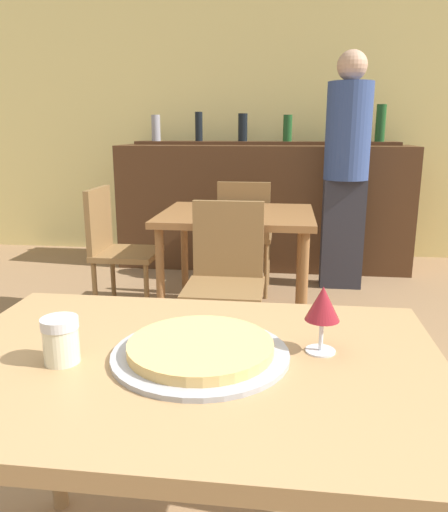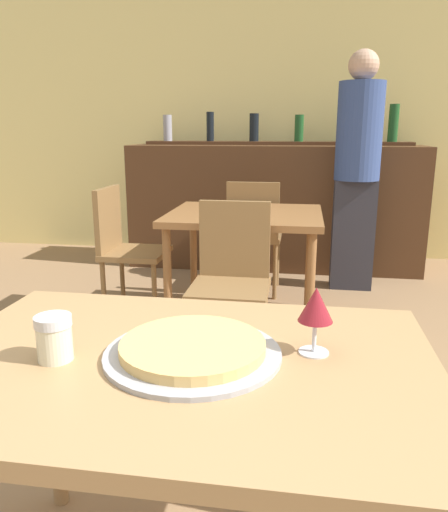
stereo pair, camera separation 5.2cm
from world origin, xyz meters
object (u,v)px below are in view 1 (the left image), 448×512
Objects in this scene: chair_far_side_left at (115,244)px; pizza_tray at (201,350)px; chair_far_side_front at (226,273)px; wine_glass at (323,305)px; cheese_shaker at (61,340)px; person_standing at (346,163)px; chair_far_side_back at (245,229)px.

chair_far_side_left is 2.26m from pizza_tray.
chair_far_side_left is at bearing 143.87° from chair_far_side_front.
chair_far_side_front is 1.50m from wine_glass.
cheese_shaker is 3.15m from person_standing.
cheese_shaker is at bearing -163.62° from chair_far_side_left.
chair_far_side_front is 1.00× the size of chair_far_side_back.
person_standing reaches higher than chair_far_side_back.
chair_far_side_front is 2.15× the size of pizza_tray.
chair_far_side_left is 2.22m from cheese_shaker.
cheese_shaker is at bearing -167.61° from wine_glass.
person_standing is (0.63, 2.93, 0.23)m from pizza_tray.
chair_far_side_back is at bearing 90.00° from chair_far_side_front.
wine_glass reaches higher than chair_far_side_left.
person_standing is at bearing 72.71° from cheese_shaker.
chair_far_side_front is 0.48× the size of person_standing.
chair_far_side_front is 1.49m from pizza_tray.
wine_glass is at bearing 98.65° from chair_far_side_back.
chair_far_side_back is 0.48× the size of person_standing.
person_standing reaches higher than chair_far_side_left.
chair_far_side_front is 5.49× the size of wine_glass.
chair_far_side_back is 5.49× the size of wine_glass.
chair_far_side_front is 1.72m from person_standing.
pizza_tray is at bearing 12.22° from cheese_shaker.
person_standing is 2.90m from wine_glass.
chair_far_side_left is at bearing 106.38° from cheese_shaker.
chair_far_side_back is at bearing 98.65° from wine_glass.
cheese_shaker is at bearing -107.29° from person_standing.
chair_far_side_left reaches higher than cheese_shaker.
chair_far_side_left is 8.38× the size of cheese_shaker.
chair_far_side_back is 0.99m from chair_far_side_left.
wine_glass is (0.27, 0.06, 0.10)m from pizza_tray.
chair_far_side_back is at bearing 92.59° from pizza_tray.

